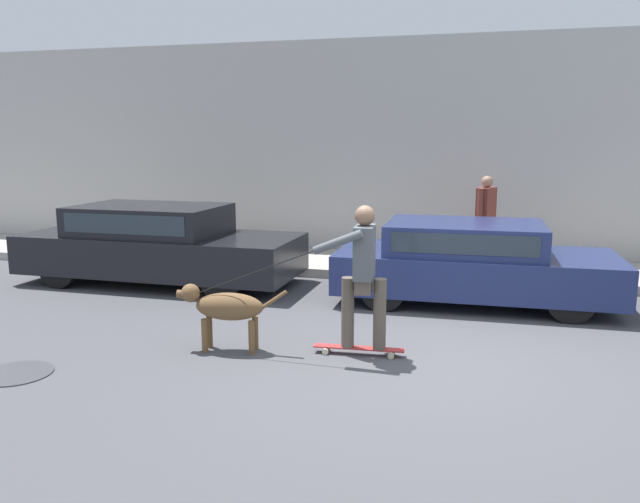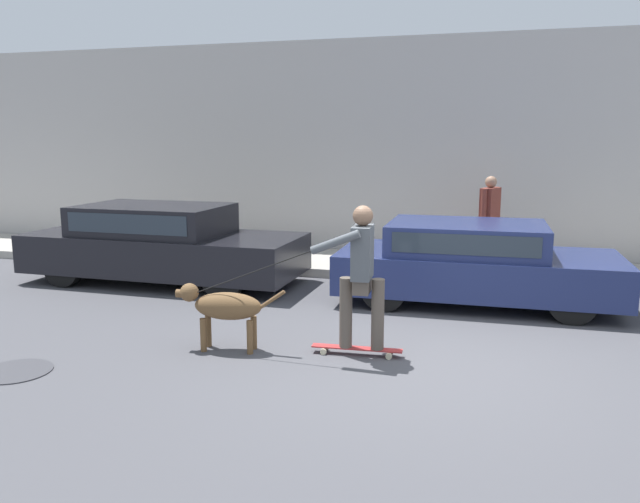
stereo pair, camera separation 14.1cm
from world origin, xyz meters
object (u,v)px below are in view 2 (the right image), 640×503
at_px(parked_car_0, 162,245).
at_px(parked_car_1, 474,263).
at_px(skateboarder, 361,271).
at_px(pedestrian_with_bag, 490,218).
at_px(dog, 224,307).

distance_m(parked_car_0, parked_car_1, 5.05).
relative_size(skateboarder, pedestrian_with_bag, 1.50).
xyz_separation_m(parked_car_0, dog, (2.42, -2.89, -0.13)).
distance_m(parked_car_0, skateboarder, 4.75).
xyz_separation_m(parked_car_0, pedestrian_with_bag, (5.23, 1.99, 0.39)).
bearing_deg(parked_car_0, skateboarder, -33.09).
xyz_separation_m(parked_car_0, skateboarder, (3.93, -2.65, 0.32)).
relative_size(parked_car_1, pedestrian_with_bag, 2.51).
relative_size(parked_car_0, skateboarder, 1.93).
xyz_separation_m(parked_car_0, parked_car_1, (5.05, -0.00, -0.05)).
bearing_deg(dog, parked_car_0, -56.74).
xyz_separation_m(skateboarder, pedestrian_with_bag, (1.30, 4.64, 0.07)).
relative_size(dog, pedestrian_with_bag, 0.79).
height_order(dog, pedestrian_with_bag, pedestrian_with_bag).
bearing_deg(pedestrian_with_bag, skateboarder, -83.22).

